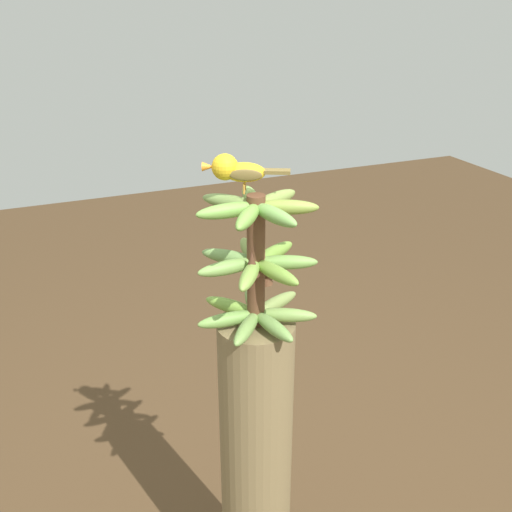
% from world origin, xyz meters
% --- Properties ---
extents(banana_tree, '(0.19, 0.19, 0.95)m').
position_xyz_m(banana_tree, '(0.00, 0.00, 0.47)').
color(banana_tree, olive).
rests_on(banana_tree, ground).
extents(banana_bunch, '(0.29, 0.29, 0.33)m').
position_xyz_m(banana_bunch, '(-0.00, -0.00, 1.11)').
color(banana_bunch, brown).
rests_on(banana_bunch, banana_tree).
extents(perched_bird, '(0.11, 0.19, 0.09)m').
position_xyz_m(perched_bird, '(0.04, 0.03, 1.32)').
color(perched_bird, '#C68933').
rests_on(perched_bird, banana_bunch).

